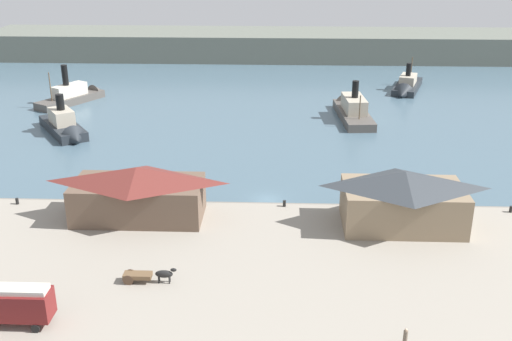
# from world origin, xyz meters

# --- Properties ---
(ground_plane) EXTENTS (320.00, 320.00, 0.00)m
(ground_plane) POSITION_xyz_m (0.00, 0.00, 0.00)
(ground_plane) COLOR #476070
(quay_promenade) EXTENTS (110.00, 36.00, 1.20)m
(quay_promenade) POSITION_xyz_m (0.00, -22.00, 0.60)
(quay_promenade) COLOR gray
(quay_promenade) RESTS_ON ground
(seawall_edge) EXTENTS (110.00, 0.80, 1.00)m
(seawall_edge) POSITION_xyz_m (0.00, -3.60, 0.50)
(seawall_edge) COLOR slate
(seawall_edge) RESTS_ON ground
(ferry_shed_east_terminal) EXTENTS (17.79, 8.72, 7.38)m
(ferry_shed_east_terminal) POSITION_xyz_m (-17.35, -9.16, 4.94)
(ferry_shed_east_terminal) COLOR brown
(ferry_shed_east_terminal) RESTS_ON quay_promenade
(ferry_shed_west_terminal) EXTENTS (15.99, 9.56, 7.75)m
(ferry_shed_west_terminal) POSITION_xyz_m (18.18, -10.21, 5.13)
(ferry_shed_west_terminal) COLOR #847056
(ferry_shed_west_terminal) RESTS_ON quay_promenade
(street_tram) EXTENTS (8.91, 2.83, 4.33)m
(street_tram) POSITION_xyz_m (-25.10, -33.85, 3.73)
(street_tram) COLOR maroon
(street_tram) RESTS_ON quay_promenade
(horse_cart) EXTENTS (6.02, 1.44, 1.87)m
(horse_cart) POSITION_xyz_m (-12.86, -25.58, 2.12)
(horse_cart) COLOR brown
(horse_cart) RESTS_ON quay_promenade
(pedestrian_near_west_shed) EXTENTS (0.43, 0.43, 1.72)m
(pedestrian_near_west_shed) POSITION_xyz_m (14.03, -35.41, 1.99)
(pedestrian_near_west_shed) COLOR #6B5B4C
(pedestrian_near_west_shed) RESTS_ON quay_promenade
(mooring_post_west) EXTENTS (0.44, 0.44, 0.90)m
(mooring_post_west) POSITION_xyz_m (2.58, -4.83, 1.65)
(mooring_post_west) COLOR black
(mooring_post_west) RESTS_ON quay_promenade
(mooring_post_center_east) EXTENTS (0.44, 0.44, 0.90)m
(mooring_post_center_east) POSITION_xyz_m (34.31, -5.49, 1.65)
(mooring_post_center_east) COLOR black
(mooring_post_center_east) RESTS_ON quay_promenade
(mooring_post_east) EXTENTS (0.44, 0.44, 0.90)m
(mooring_post_east) POSITION_xyz_m (-35.97, -5.60, 1.65)
(mooring_post_east) COLOR black
(mooring_post_east) RESTS_ON quay_promenade
(ferry_moored_west) EXTENTS (7.37, 22.21, 10.14)m
(ferry_moored_west) POSITION_xyz_m (17.44, 45.36, 1.63)
(ferry_moored_west) COLOR #514C47
(ferry_moored_west) RESTS_ON ground
(ferry_approaching_west) EXTENTS (14.46, 17.83, 9.31)m
(ferry_approaching_west) POSITION_xyz_m (-40.76, 29.57, 1.60)
(ferry_approaching_west) COLOR #23282D
(ferry_approaching_west) RESTS_ON ground
(ferry_near_quay) EXTENTS (13.62, 18.36, 10.49)m
(ferry_near_quay) POSITION_xyz_m (-46.51, 54.24, 1.65)
(ferry_near_quay) COLOR #514C47
(ferry_near_quay) RESTS_ON ground
(ferry_outer_harbor) EXTENTS (10.88, 19.20, 9.08)m
(ferry_outer_harbor) POSITION_xyz_m (33.44, 67.10, 1.23)
(ferry_outer_harbor) COLOR #23282D
(ferry_outer_harbor) RESTS_ON ground
(far_headland) EXTENTS (180.00, 24.00, 8.00)m
(far_headland) POSITION_xyz_m (0.00, 110.00, 4.00)
(far_headland) COLOR #60665B
(far_headland) RESTS_ON ground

